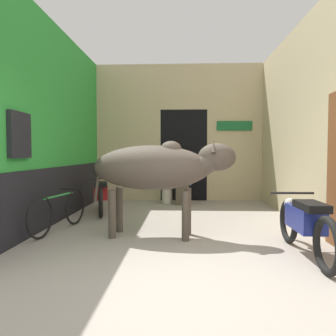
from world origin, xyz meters
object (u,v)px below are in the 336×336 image
(bicycle, at_px, (59,211))
(shopkeeper_seated, at_px, (182,179))
(motorcycle_far, at_px, (101,194))
(plastic_stool, at_px, (167,195))
(cow, at_px, (158,168))
(motorcycle_near, at_px, (305,223))

(bicycle, height_order, shopkeeper_seated, shopkeeper_seated)
(motorcycle_far, relative_size, bicycle, 1.04)
(plastic_stool, bearing_deg, motorcycle_far, -135.83)
(cow, relative_size, motorcycle_far, 1.28)
(cow, relative_size, plastic_stool, 5.24)
(bicycle, distance_m, plastic_stool, 3.37)
(cow, xyz_separation_m, shopkeeper_seated, (0.37, 3.14, -0.42))
(motorcycle_far, xyz_separation_m, shopkeeper_seated, (1.73, 1.21, 0.23))
(cow, distance_m, shopkeeper_seated, 3.19)
(motorcycle_near, bearing_deg, motorcycle_far, 139.03)
(cow, height_order, bicycle, cow)
(plastic_stool, bearing_deg, shopkeeper_seated, -14.56)
(shopkeeper_seated, distance_m, plastic_stool, 0.56)
(cow, height_order, motorcycle_far, cow)
(cow, height_order, motorcycle_near, cow)
(motorcycle_far, bearing_deg, cow, -54.75)
(cow, xyz_separation_m, bicycle, (-1.63, 0.28, -0.71))
(motorcycle_far, height_order, bicycle, motorcycle_far)
(cow, bearing_deg, motorcycle_near, -25.17)
(motorcycle_far, distance_m, plastic_stool, 1.89)
(plastic_stool, bearing_deg, bicycle, -118.59)
(motorcycle_far, bearing_deg, bicycle, -99.08)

